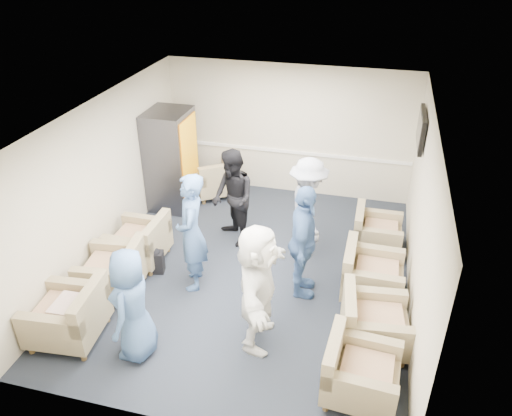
% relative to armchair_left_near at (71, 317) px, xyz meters
% --- Properties ---
extents(floor, '(6.00, 6.00, 0.00)m').
position_rel_armchair_left_near_xyz_m(floor, '(1.98, 2.07, -0.36)').
color(floor, black).
rests_on(floor, ground).
extents(ceiling, '(6.00, 6.00, 0.00)m').
position_rel_armchair_left_near_xyz_m(ceiling, '(1.98, 2.07, 2.34)').
color(ceiling, silver).
rests_on(ceiling, back_wall).
extents(back_wall, '(5.00, 0.02, 2.70)m').
position_rel_armchair_left_near_xyz_m(back_wall, '(1.98, 5.07, 0.99)').
color(back_wall, beige).
rests_on(back_wall, floor).
extents(front_wall, '(5.00, 0.02, 2.70)m').
position_rel_armchair_left_near_xyz_m(front_wall, '(1.98, -0.93, 0.99)').
color(front_wall, beige).
rests_on(front_wall, floor).
extents(left_wall, '(0.02, 6.00, 2.70)m').
position_rel_armchair_left_near_xyz_m(left_wall, '(-0.52, 2.07, 0.99)').
color(left_wall, beige).
rests_on(left_wall, floor).
extents(right_wall, '(0.02, 6.00, 2.70)m').
position_rel_armchair_left_near_xyz_m(right_wall, '(4.48, 2.07, 0.99)').
color(right_wall, beige).
rests_on(right_wall, floor).
extents(chair_rail, '(4.98, 0.04, 0.06)m').
position_rel_armchair_left_near_xyz_m(chair_rail, '(1.98, 5.05, 0.54)').
color(chair_rail, white).
rests_on(chair_rail, back_wall).
extents(tv, '(0.10, 1.00, 0.58)m').
position_rel_armchair_left_near_xyz_m(tv, '(4.42, 3.87, 1.68)').
color(tv, black).
rests_on(tv, right_wall).
extents(armchair_left_near, '(0.99, 0.99, 0.73)m').
position_rel_armchair_left_near_xyz_m(armchair_left_near, '(0.00, 0.00, 0.00)').
color(armchair_left_near, '#8A7A59').
rests_on(armchair_left_near, floor).
extents(armchair_left_mid, '(0.99, 0.99, 0.71)m').
position_rel_armchair_left_near_xyz_m(armchair_left_mid, '(0.09, 1.07, -0.01)').
color(armchair_left_mid, '#8A7A59').
rests_on(armchair_left_mid, floor).
extents(armchair_left_far, '(0.88, 0.88, 0.70)m').
position_rel_armchair_left_near_xyz_m(armchair_left_far, '(0.12, 1.92, -0.01)').
color(armchair_left_far, '#8A7A59').
rests_on(armchair_left_far, floor).
extents(armchair_right_near, '(0.91, 0.91, 0.68)m').
position_rel_armchair_left_near_xyz_m(armchair_right_near, '(3.83, -0.01, -0.02)').
color(armchair_right_near, '#8A7A59').
rests_on(armchair_right_near, floor).
extents(armchair_right_midnear, '(0.97, 0.97, 0.70)m').
position_rel_armchair_left_near_xyz_m(armchair_right_midnear, '(3.94, 0.89, -0.02)').
color(armchair_right_midnear, '#8A7A59').
rests_on(armchair_right_midnear, floor).
extents(armchair_right_midfar, '(0.89, 0.89, 0.71)m').
position_rel_armchair_left_near_xyz_m(armchair_right_midfar, '(3.86, 1.94, -0.01)').
color(armchair_right_midfar, '#8A7A59').
rests_on(armchair_right_midfar, floor).
extents(armchair_right_far, '(0.81, 0.81, 0.64)m').
position_rel_armchair_left_near_xyz_m(armchair_right_far, '(3.88, 3.24, -0.04)').
color(armchair_right_far, '#8A7A59').
rests_on(armchair_right_far, floor).
extents(armchair_corner, '(1.19, 1.19, 0.69)m').
position_rel_armchair_left_near_xyz_m(armchair_corner, '(0.57, 4.47, -0.02)').
color(armchair_corner, '#8A7A59').
rests_on(armchair_corner, floor).
extents(vending_machine, '(0.80, 0.93, 1.97)m').
position_rel_armchair_left_near_xyz_m(vending_machine, '(-0.11, 3.88, 0.62)').
color(vending_machine, '#47474E').
rests_on(vending_machine, floor).
extents(backpack, '(0.30, 0.25, 0.46)m').
position_rel_armchair_left_near_xyz_m(backpack, '(0.47, 1.67, -0.13)').
color(backpack, black).
rests_on(backpack, floor).
extents(pillow, '(0.36, 0.47, 0.13)m').
position_rel_armchair_left_near_xyz_m(pillow, '(-0.01, -0.01, 0.18)').
color(pillow, beige).
rests_on(pillow, armchair_left_near).
extents(person_front_left, '(0.53, 0.80, 1.60)m').
position_rel_armchair_left_near_xyz_m(person_front_left, '(0.98, -0.02, 0.44)').
color(person_front_left, '#3E5F95').
rests_on(person_front_left, floor).
extents(person_mid_left, '(0.64, 0.80, 1.91)m').
position_rel_armchair_left_near_xyz_m(person_mid_left, '(1.20, 1.54, 0.59)').
color(person_mid_left, '#3E5F95').
rests_on(person_mid_left, floor).
extents(person_back_left, '(1.05, 1.07, 1.74)m').
position_rel_armchair_left_near_xyz_m(person_back_left, '(1.44, 2.88, 0.51)').
color(person_back_left, black).
rests_on(person_back_left, floor).
extents(person_back_right, '(1.03, 1.30, 1.76)m').
position_rel_armchair_left_near_xyz_m(person_back_right, '(2.75, 2.86, 0.52)').
color(person_back_right, silver).
rests_on(person_back_right, floor).
extents(person_mid_right, '(0.57, 1.12, 1.83)m').
position_rel_armchair_left_near_xyz_m(person_mid_right, '(2.86, 1.75, 0.55)').
color(person_mid_right, '#3E5F95').
rests_on(person_mid_right, floor).
extents(person_front_right, '(0.65, 1.72, 1.82)m').
position_rel_armchair_left_near_xyz_m(person_front_right, '(2.47, 0.59, 0.54)').
color(person_front_right, white).
rests_on(person_front_right, floor).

